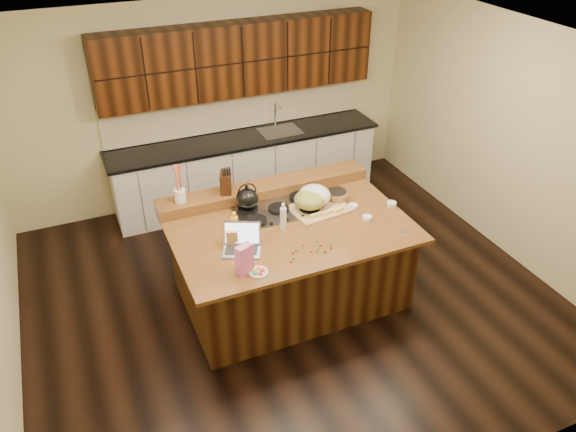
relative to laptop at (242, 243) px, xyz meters
name	(u,v)px	position (x,y,z in m)	size (l,w,h in m)	color
room	(290,188)	(0.58, 0.19, 0.36)	(5.52, 5.02, 2.72)	black
island	(290,261)	(0.58, 0.19, -0.52)	(2.40, 1.60, 0.92)	black
back_ledge	(265,189)	(0.58, 0.89, -0.01)	(2.40, 0.30, 0.12)	black
cooktop	(279,210)	(0.58, 0.49, -0.05)	(0.92, 0.52, 0.05)	gray
back_counter	(244,133)	(0.88, 2.42, 0.00)	(3.70, 0.66, 2.40)	silver
kettle	(247,198)	(0.28, 0.62, 0.08)	(0.24, 0.24, 0.21)	black
green_bowl	(310,200)	(0.88, 0.36, 0.07)	(0.33, 0.33, 0.18)	olive
laptop	(242,243)	(0.00, 0.00, 0.00)	(0.44, 0.41, 0.25)	#B7B7BC
oil_bottle	(235,229)	(-0.01, 0.15, 0.07)	(0.07, 0.07, 0.27)	#F5A62B
vinegar_bottle	(283,219)	(0.49, 0.14, 0.06)	(0.06, 0.06, 0.25)	silver
wooden_tray	(316,199)	(0.97, 0.40, 0.04)	(0.64, 0.51, 0.24)	tan
ramekin_a	(367,218)	(1.35, -0.03, -0.04)	(0.10, 0.10, 0.04)	white
ramekin_b	(392,204)	(1.73, 0.11, -0.04)	(0.10, 0.10, 0.04)	white
ramekin_c	(353,207)	(1.33, 0.23, -0.04)	(0.10, 0.10, 0.04)	white
strainer_bowl	(337,196)	(1.25, 0.45, -0.02)	(0.24, 0.24, 0.09)	#996B3F
kitchen_timer	(405,229)	(1.58, -0.38, -0.03)	(0.08, 0.08, 0.07)	silver
pink_bag	(244,259)	(-0.09, -0.35, 0.08)	(0.15, 0.08, 0.28)	pink
candy_plate	(258,272)	(0.01, -0.41, -0.06)	(0.18, 0.18, 0.01)	white
package_box	(232,237)	(-0.06, 0.10, 0.01)	(0.11, 0.08, 0.16)	#CE9048
utensil_crock	(180,196)	(-0.36, 0.89, 0.12)	(0.12, 0.12, 0.14)	white
knife_block	(226,183)	(0.14, 0.89, 0.17)	(0.11, 0.19, 0.23)	black
gumdrop_0	(321,245)	(0.71, -0.26, -0.06)	(0.02, 0.02, 0.02)	red
gumdrop_1	(294,258)	(0.38, -0.35, -0.06)	(0.02, 0.02, 0.02)	#198C26
gumdrop_2	(331,248)	(0.78, -0.34, -0.06)	(0.02, 0.02, 0.02)	red
gumdrop_3	(331,245)	(0.80, -0.30, -0.06)	(0.02, 0.02, 0.02)	#198C26
gumdrop_4	(293,253)	(0.41, -0.27, -0.06)	(0.02, 0.02, 0.02)	red
gumdrop_5	(324,252)	(0.68, -0.37, -0.06)	(0.02, 0.02, 0.02)	#198C26
gumdrop_6	(304,245)	(0.56, -0.20, -0.06)	(0.02, 0.02, 0.02)	red
gumdrop_7	(317,252)	(0.63, -0.34, -0.06)	(0.02, 0.02, 0.02)	#198C26
gumdrop_8	(291,262)	(0.34, -0.40, -0.06)	(0.02, 0.02, 0.02)	red
gumdrop_9	(296,251)	(0.45, -0.25, -0.06)	(0.02, 0.02, 0.02)	#198C26
gumdrop_10	(325,251)	(0.70, -0.37, -0.06)	(0.02, 0.02, 0.02)	red
gumdrop_11	(317,242)	(0.70, -0.20, -0.06)	(0.02, 0.02, 0.02)	#198C26
gumdrop_12	(311,251)	(0.58, -0.31, -0.06)	(0.02, 0.02, 0.02)	red
gumdrop_13	(318,249)	(0.66, -0.31, -0.06)	(0.02, 0.02, 0.02)	#198C26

